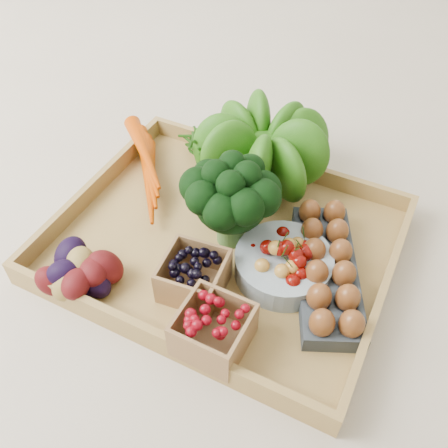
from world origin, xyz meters
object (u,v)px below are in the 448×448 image
at_px(tray, 224,245).
at_px(cherry_bowl, 283,265).
at_px(egg_carton, 326,273).
at_px(broccoli, 231,214).

xyz_separation_m(tray, cherry_bowl, (0.11, -0.02, 0.03)).
relative_size(cherry_bowl, egg_carton, 0.59).
bearing_deg(cherry_bowl, tray, 171.80).
distance_m(cherry_bowl, egg_carton, 0.07).
bearing_deg(broccoli, tray, -118.94).
relative_size(tray, broccoli, 3.52).
bearing_deg(cherry_bowl, broccoli, 165.25).
distance_m(broccoli, cherry_bowl, 0.12).
relative_size(tray, egg_carton, 2.09).
height_order(broccoli, cherry_bowl, broccoli).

